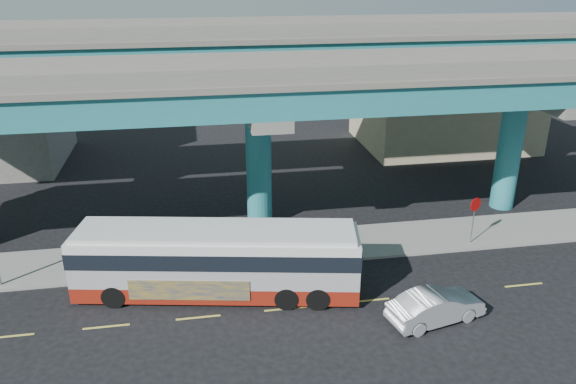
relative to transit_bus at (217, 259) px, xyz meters
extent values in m
plane|color=black|center=(2.96, -1.60, -1.88)|extent=(120.00, 120.00, 0.00)
cube|color=gray|center=(2.96, 3.90, -1.81)|extent=(70.00, 4.00, 0.15)
cube|color=#D8C64C|center=(-9.04, -1.90, -1.88)|extent=(2.00, 0.12, 0.01)
cube|color=#D8C64C|center=(-5.04, -1.90, -1.88)|extent=(2.00, 0.12, 0.01)
cube|color=#D8C64C|center=(-1.04, -1.90, -1.88)|extent=(2.00, 0.12, 0.01)
cube|color=#D8C64C|center=(2.96, -1.90, -1.88)|extent=(2.00, 0.12, 0.01)
cube|color=#D8C64C|center=(6.96, -1.90, -1.88)|extent=(2.00, 0.12, 0.01)
cube|color=#D8C64C|center=(10.96, -1.90, -1.88)|extent=(2.00, 0.12, 0.01)
cube|color=#D8C64C|center=(14.96, -1.90, -1.88)|extent=(2.00, 0.12, 0.01)
cylinder|color=teal|center=(2.96, 7.40, 1.82)|extent=(1.50, 1.50, 7.40)
cube|color=gray|center=(2.96, 7.40, 5.82)|extent=(2.00, 12.00, 0.60)
cube|color=gray|center=(2.96, 10.90, 6.72)|extent=(1.80, 5.00, 1.20)
cylinder|color=teal|center=(18.96, 7.40, 1.82)|extent=(1.50, 1.50, 7.40)
cube|color=gray|center=(18.96, 7.40, 5.82)|extent=(2.00, 12.00, 0.60)
cube|color=gray|center=(18.96, 10.90, 6.72)|extent=(1.80, 5.00, 1.20)
cube|color=teal|center=(2.96, 3.90, 6.82)|extent=(52.00, 5.00, 1.40)
cube|color=gray|center=(2.96, 3.90, 7.67)|extent=(52.00, 5.40, 0.30)
cube|color=gray|center=(2.96, 1.40, 8.22)|extent=(52.00, 0.25, 0.80)
cube|color=gray|center=(2.96, 6.40, 8.22)|extent=(52.00, 0.25, 0.80)
cube|color=teal|center=(2.96, 10.90, 8.02)|extent=(52.00, 5.00, 1.40)
cube|color=gray|center=(2.96, 10.90, 8.87)|extent=(52.00, 5.40, 0.30)
cube|color=gray|center=(2.96, 8.40, 9.42)|extent=(52.00, 0.25, 0.80)
cube|color=gray|center=(2.96, 13.40, 9.42)|extent=(52.00, 0.25, 0.80)
cube|color=tan|center=(20.96, 21.40, 1.62)|extent=(14.00, 10.00, 7.00)
cube|color=black|center=(20.96, 16.30, 3.72)|extent=(12.00, 0.25, 1.20)
cube|color=maroon|center=(-0.02, 0.01, -1.27)|extent=(13.60, 5.33, 0.78)
cube|color=silver|center=(-0.02, 0.01, -0.06)|extent=(13.60, 5.33, 1.66)
cube|color=black|center=(-0.02, 0.01, 0.50)|extent=(13.67, 5.39, 0.78)
cube|color=silver|center=(-0.02, 0.01, 1.11)|extent=(13.60, 5.33, 0.44)
cube|color=silver|center=(-0.02, 0.01, 1.44)|extent=(13.16, 5.00, 0.22)
cube|color=black|center=(6.53, -1.27, 0.33)|extent=(0.55, 2.54, 1.33)
cube|color=black|center=(-6.56, 1.28, 0.33)|extent=(0.55, 2.54, 1.33)
cube|color=navy|center=(-1.38, -1.19, -0.86)|extent=(5.45, 1.11, 1.00)
cylinder|color=black|center=(-4.83, -0.35, -1.33)|extent=(1.15, 0.54, 1.11)
cylinder|color=black|center=(-4.34, 2.15, -1.33)|extent=(1.15, 0.54, 1.11)
cylinder|color=black|center=(3.00, -1.88, -1.33)|extent=(1.15, 0.54, 1.11)
cylinder|color=black|center=(3.49, 0.62, -1.33)|extent=(1.15, 0.54, 1.11)
cylinder|color=black|center=(4.42, -2.16, -1.33)|extent=(1.15, 0.54, 1.11)
cylinder|color=black|center=(4.91, 0.34, -1.33)|extent=(1.15, 0.54, 1.11)
imported|color=#B3B3B8|center=(9.36, -3.95, -1.15)|extent=(3.51, 5.13, 1.46)
cylinder|color=gray|center=(14.36, 2.60, -0.53)|extent=(0.06, 0.06, 2.41)
cylinder|color=#B20A0A|center=(14.36, 2.57, 0.62)|extent=(0.79, 0.31, 0.83)
camera|label=1|loc=(-0.74, -23.58, 12.86)|focal=35.00mm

